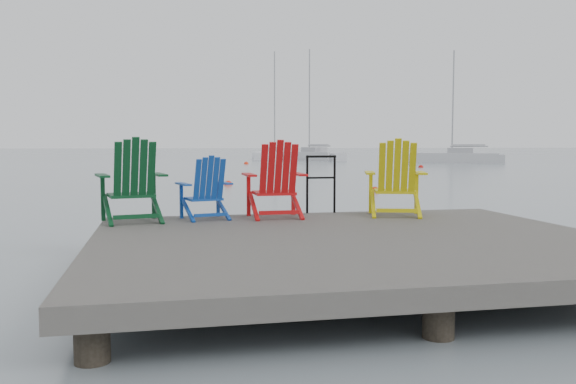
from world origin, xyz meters
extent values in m
plane|color=gray|center=(0.00, 0.00, 0.00)|extent=(400.00, 400.00, 0.00)
cube|color=#2E2B29|center=(0.00, 0.00, 0.40)|extent=(6.00, 5.00, 0.20)
cylinder|color=black|center=(0.00, -2.20, -0.30)|extent=(0.26, 0.26, 1.20)
cylinder|color=black|center=(-2.70, 2.20, -0.30)|extent=(0.26, 0.26, 1.20)
cylinder|color=black|center=(0.00, 2.20, -0.30)|extent=(0.26, 0.26, 1.20)
cylinder|color=black|center=(2.70, 2.20, -0.30)|extent=(0.26, 0.26, 1.20)
cylinder|color=black|center=(0.03, 2.45, 0.95)|extent=(0.04, 0.04, 0.90)
cylinder|color=black|center=(0.47, 2.45, 0.95)|extent=(0.04, 0.04, 0.90)
cylinder|color=black|center=(0.25, 2.45, 1.38)|extent=(0.48, 0.04, 0.04)
cylinder|color=black|center=(0.25, 2.45, 1.05)|extent=(0.44, 0.03, 0.03)
cube|color=#0A391B|center=(-2.60, 2.00, 0.87)|extent=(0.69, 0.64, 0.04)
cube|color=#0A391B|center=(-2.99, 2.14, 0.82)|extent=(0.07, 0.07, 0.63)
cube|color=#0A391B|center=(-2.30, 2.28, 0.82)|extent=(0.07, 0.07, 0.63)
cube|color=#0A391B|center=(-2.97, 1.90, 1.15)|extent=(0.26, 0.70, 0.03)
cube|color=#0A391B|center=(-2.22, 2.05, 1.15)|extent=(0.26, 0.70, 0.03)
cube|color=#0A391B|center=(-2.53, 1.64, 1.24)|extent=(0.60, 0.39, 0.77)
cube|color=#0E3C98|center=(-1.59, 2.10, 0.79)|extent=(0.55, 0.52, 0.03)
cube|color=#0E3C98|center=(-1.90, 2.20, 0.75)|extent=(0.05, 0.05, 0.50)
cube|color=#0E3C98|center=(-1.36, 2.33, 0.75)|extent=(0.05, 0.05, 0.50)
cube|color=#0E3C98|center=(-1.88, 2.01, 1.01)|extent=(0.23, 0.55, 0.02)
cube|color=#0E3C98|center=(-1.30, 2.15, 1.01)|extent=(0.23, 0.55, 0.02)
cube|color=#0E3C98|center=(-1.53, 1.82, 1.08)|extent=(0.48, 0.32, 0.61)
cube|color=red|center=(-0.56, 2.10, 0.85)|extent=(0.59, 0.52, 0.04)
cube|color=red|center=(-0.91, 2.31, 0.81)|extent=(0.05, 0.05, 0.61)
cube|color=red|center=(-0.22, 2.32, 0.81)|extent=(0.05, 0.05, 0.61)
cube|color=red|center=(-0.93, 2.07, 1.13)|extent=(0.14, 0.67, 0.03)
cube|color=red|center=(-0.19, 2.08, 1.13)|extent=(0.14, 0.67, 0.03)
cube|color=red|center=(-0.56, 1.75, 1.22)|extent=(0.54, 0.29, 0.75)
cube|color=#CBBB0B|center=(1.27, 1.96, 0.86)|extent=(0.72, 0.68, 0.04)
cube|color=#CBBB0B|center=(1.00, 2.27, 0.81)|extent=(0.07, 0.07, 0.62)
cube|color=#CBBB0B|center=(1.67, 2.06, 0.81)|extent=(0.07, 0.07, 0.62)
cube|color=#CBBB0B|center=(0.91, 2.05, 1.14)|extent=(0.32, 0.69, 0.03)
cube|color=#CBBB0B|center=(1.63, 1.82, 1.14)|extent=(0.32, 0.69, 0.03)
cube|color=#CBBB0B|center=(1.17, 1.61, 1.23)|extent=(0.61, 0.43, 0.76)
cube|color=silver|center=(12.00, 49.87, 0.25)|extent=(4.75, 7.97, 1.10)
cube|color=#9E9EA3|center=(12.14, 49.51, 0.95)|extent=(2.18, 2.69, 0.55)
cylinder|color=gray|center=(11.86, 50.23, 5.66)|extent=(0.12, 0.12, 9.71)
cube|color=white|center=(9.08, 54.02, 0.25)|extent=(5.35, 8.13, 1.10)
cube|color=#9E9EA3|center=(8.91, 53.66, 0.95)|extent=(2.36, 2.80, 0.55)
cylinder|color=gray|center=(9.25, 54.38, 5.81)|extent=(0.12, 0.12, 10.02)
cube|color=#BBBCC0|center=(21.77, 39.74, 0.25)|extent=(6.67, 4.88, 1.10)
cube|color=#9E9EA3|center=(22.06, 39.57, 0.95)|extent=(2.35, 2.07, 0.55)
cylinder|color=gray|center=(21.48, 39.91, 4.99)|extent=(0.12, 0.12, 8.38)
sphere|color=red|center=(4.76, 12.41, 0.00)|extent=(0.31, 0.31, 0.31)
sphere|color=red|center=(0.34, 16.54, 0.00)|extent=(0.33, 0.33, 0.33)
sphere|color=red|center=(14.71, 30.96, 0.00)|extent=(0.33, 0.33, 0.33)
sphere|color=red|center=(4.32, 40.00, 0.00)|extent=(0.38, 0.38, 0.38)
camera|label=1|loc=(-2.20, -6.70, 1.58)|focal=38.00mm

